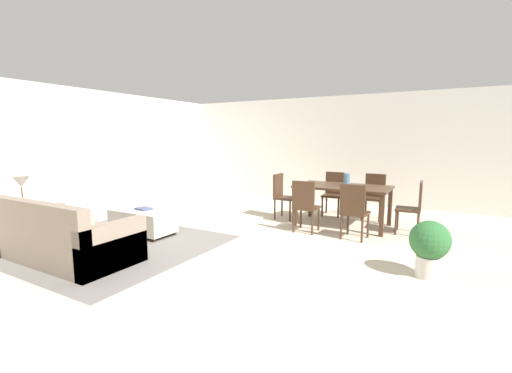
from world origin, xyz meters
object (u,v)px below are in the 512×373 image
at_px(dining_chair_far_left, 334,191).
at_px(dining_chair_far_right, 374,194).
at_px(vase_centerpiece, 347,180).
at_px(couch, 66,239).
at_px(dining_chair_head_west, 282,193).
at_px(dining_chair_near_right, 354,208).
at_px(dining_chair_near_left, 305,203).
at_px(table_lamp, 21,183).
at_px(dining_chair_head_east, 414,205).
at_px(side_table, 24,216).
at_px(book_on_ottoman, 144,209).
at_px(dining_table, 343,190).
at_px(potted_plant, 429,245).
at_px(ottoman_table, 143,221).

xyz_separation_m(dining_chair_far_left, dining_chair_far_right, (0.83, 0.05, 0.00)).
height_order(dining_chair_far_left, vase_centerpiece, vase_centerpiece).
height_order(couch, dining_chair_head_west, dining_chair_head_west).
bearing_deg(dining_chair_far_left, dining_chair_near_right, -63.00).
xyz_separation_m(dining_chair_near_right, dining_chair_far_left, (-0.84, 1.66, 0.00)).
relative_size(dining_chair_near_left, dining_chair_far_left, 1.00).
bearing_deg(couch, table_lamp, 174.26).
bearing_deg(dining_chair_far_left, dining_chair_head_east, -26.52).
xyz_separation_m(side_table, table_lamp, (0.00, -0.00, 0.53)).
relative_size(couch, table_lamp, 3.70).
relative_size(side_table, dining_chair_far_left, 0.60).
distance_m(dining_chair_near_left, dining_chair_head_west, 1.14).
bearing_deg(dining_chair_head_west, vase_centerpiece, 1.62).
xyz_separation_m(dining_chair_head_east, vase_centerpiece, (-1.17, 0.02, 0.36)).
bearing_deg(book_on_ottoman, dining_chair_far_right, 44.43).
bearing_deg(couch, book_on_ottoman, 92.71).
height_order(side_table, dining_chair_head_east, dining_chair_head_east).
bearing_deg(table_lamp, dining_chair_head_east, 34.35).
height_order(dining_table, dining_chair_far_right, dining_chair_far_right).
xyz_separation_m(side_table, book_on_ottoman, (1.20, 1.31, 0.01)).
height_order(dining_chair_far_left, book_on_ottoman, dining_chair_far_left).
bearing_deg(potted_plant, ottoman_table, -175.06).
relative_size(dining_chair_near_right, dining_chair_far_left, 1.00).
relative_size(side_table, dining_table, 0.33).
bearing_deg(dining_table, ottoman_table, -140.36).
distance_m(dining_chair_near_left, potted_plant, 2.30).
bearing_deg(couch, dining_table, 53.70).
xyz_separation_m(dining_table, dining_chair_near_right, (0.42, -0.85, -0.15)).
distance_m(table_lamp, dining_chair_far_left, 5.69).
bearing_deg(ottoman_table, side_table, -133.43).
bearing_deg(ottoman_table, potted_plant, 4.94).
distance_m(dining_table, dining_chair_head_east, 1.24).
bearing_deg(dining_chair_near_left, vase_centerpiece, 59.44).
bearing_deg(dining_chair_head_west, potted_plant, -34.02).
bearing_deg(dining_chair_head_east, dining_chair_near_left, -153.89).
relative_size(dining_chair_near_right, dining_chair_head_east, 1.00).
bearing_deg(dining_chair_near_left, ottoman_table, -147.85).
distance_m(side_table, dining_chair_near_left, 4.52).
relative_size(ottoman_table, dining_chair_near_left, 1.20).
relative_size(dining_chair_near_right, dining_chair_far_right, 1.00).
distance_m(dining_table, potted_plant, 2.52).
distance_m(dining_chair_far_left, potted_plant, 3.40).
bearing_deg(dining_chair_far_left, couch, -117.04).
relative_size(book_on_ottoman, potted_plant, 0.38).
relative_size(dining_table, potted_plant, 2.47).
distance_m(table_lamp, dining_table, 5.38).
xyz_separation_m(side_table, dining_table, (4.00, 3.59, 0.24)).
distance_m(vase_centerpiece, potted_plant, 2.51).
bearing_deg(dining_chair_head_west, dining_chair_head_east, 0.40).
xyz_separation_m(dining_table, dining_chair_head_east, (1.23, -0.01, -0.15)).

